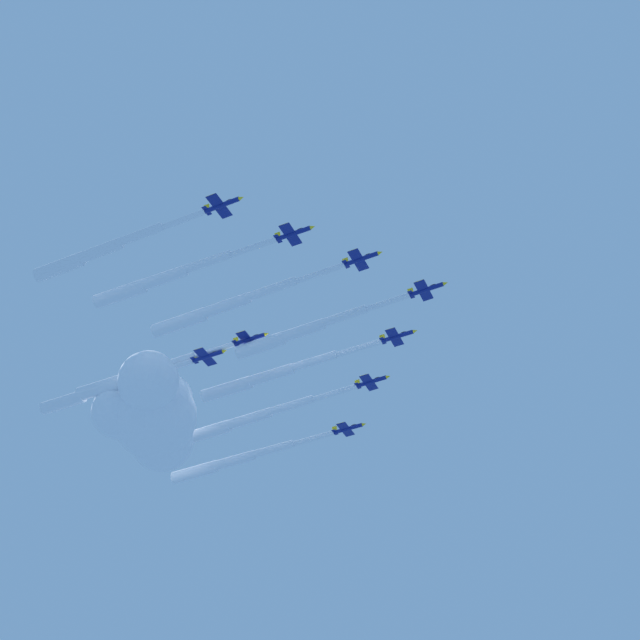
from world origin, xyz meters
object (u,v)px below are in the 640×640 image
(jet_lead, at_px, (300,332))
(jet_trail_starboard, at_px, (98,391))
(jet_starboard_inner, at_px, (223,307))
(jet_starboard_outer, at_px, (99,252))
(jet_port_mid, at_px, (246,420))
(jet_trail_port, at_px, (136,375))
(jet_port_inner, at_px, (268,376))
(jet_starboard_mid, at_px, (162,279))
(jet_port_outer, at_px, (232,461))

(jet_lead, xyz_separation_m, jet_trail_starboard, (-19.53, -56.35, 1.09))
(jet_starboard_inner, distance_m, jet_starboard_outer, 33.30)
(jet_starboard_outer, bearing_deg, jet_trail_starboard, -168.21)
(jet_port_mid, xyz_separation_m, jet_trail_port, (18.92, -27.99, -0.47))
(jet_port_inner, relative_size, jet_port_mid, 0.98)
(jet_port_mid, relative_size, jet_trail_port, 1.10)
(jet_starboard_mid, bearing_deg, jet_port_inner, 146.05)
(jet_port_inner, distance_m, jet_port_outer, 35.63)
(jet_lead, distance_m, jet_port_outer, 55.26)
(jet_starboard_inner, relative_size, jet_starboard_mid, 1.05)
(jet_port_outer, xyz_separation_m, jet_trail_starboard, (30.63, -33.23, -0.57))
(jet_port_outer, height_order, jet_starboard_outer, jet_port_outer)
(jet_lead, relative_size, jet_starboard_outer, 1.02)
(jet_trail_starboard, bearing_deg, jet_trail_port, 70.17)
(jet_port_mid, bearing_deg, jet_port_inner, 23.72)
(jet_starboard_mid, height_order, jet_trail_port, jet_trail_port)
(jet_lead, relative_size, jet_port_outer, 0.93)
(jet_trail_port, bearing_deg, jet_port_outer, 147.06)
(jet_port_mid, distance_m, jet_trail_starboard, 41.69)
(jet_port_mid, xyz_separation_m, jet_starboard_mid, (51.87, -15.53, -1.91))
(jet_lead, relative_size, jet_port_inner, 0.92)
(jet_port_inner, distance_m, jet_trail_port, 35.69)
(jet_starboard_inner, height_order, jet_starboard_mid, jet_starboard_inner)
(jet_port_inner, relative_size, jet_port_outer, 1.01)
(jet_lead, bearing_deg, jet_trail_port, -108.95)
(jet_lead, xyz_separation_m, jet_starboard_mid, (17.33, -33.03, 1.16))
(jet_starboard_mid, bearing_deg, jet_starboard_outer, -58.08)
(jet_starboard_mid, height_order, jet_trail_starboard, jet_starboard_mid)
(jet_starboard_inner, xyz_separation_m, jet_starboard_mid, (9.95, -13.82, -0.71))
(jet_starboard_mid, height_order, jet_port_outer, jet_port_outer)
(jet_lead, bearing_deg, jet_port_inner, -150.08)
(jet_port_mid, relative_size, jet_starboard_mid, 1.07)
(jet_lead, height_order, jet_trail_starboard, jet_trail_starboard)
(jet_trail_port, relative_size, jet_trail_starboard, 1.01)
(jet_port_outer, xyz_separation_m, jet_starboard_outer, (76.11, -23.74, -0.52))
(jet_port_mid, bearing_deg, jet_starboard_outer, -25.89)
(jet_lead, xyz_separation_m, jet_port_mid, (-34.54, -17.51, 3.07))
(jet_lead, bearing_deg, jet_trail_starboard, -109.12)
(jet_starboard_outer, relative_size, jet_trail_starboard, 0.99)
(jet_lead, bearing_deg, jet_port_mid, -153.13)
(jet_trail_starboard, bearing_deg, jet_port_outer, 132.67)
(jet_starboard_mid, xyz_separation_m, jet_trail_port, (-32.95, -12.47, 1.44))
(jet_lead, relative_size, jet_starboard_mid, 0.96)
(jet_starboard_outer, bearing_deg, jet_trail_port, 178.13)
(jet_starboard_inner, relative_size, jet_trail_starboard, 1.10)
(jet_starboard_outer, bearing_deg, jet_port_inner, 139.31)
(jet_port_mid, height_order, jet_starboard_mid, jet_port_mid)
(jet_port_inner, xyz_separation_m, jet_port_outer, (-33.06, -13.27, -0.54))
(jet_port_mid, xyz_separation_m, jet_trail_starboard, (15.01, -38.85, -1.98))
(jet_port_mid, height_order, jet_trail_starboard, jet_port_mid)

